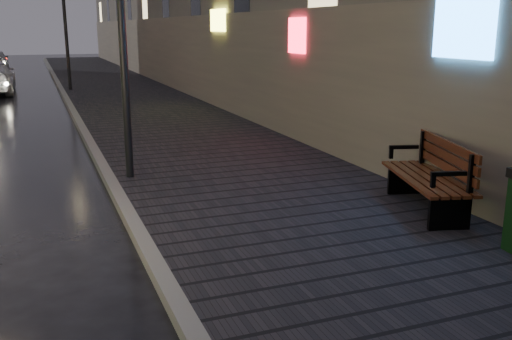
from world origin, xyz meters
The scene contains 4 objects.
sidewalk centered at (3.90, 21.00, 0.07)m, with size 4.60×58.00×0.15m, color black.
curb centered at (1.50, 21.00, 0.07)m, with size 0.20×58.00×0.15m, color slate.
lamp_far centered at (1.85, 22.00, 3.49)m, with size 0.36×0.36×5.28m.
bench centered at (5.69, 2.43, 0.68)m, with size 1.24×2.17×1.05m.
Camera 1 is at (0.35, -4.17, 2.79)m, focal length 40.00 mm.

